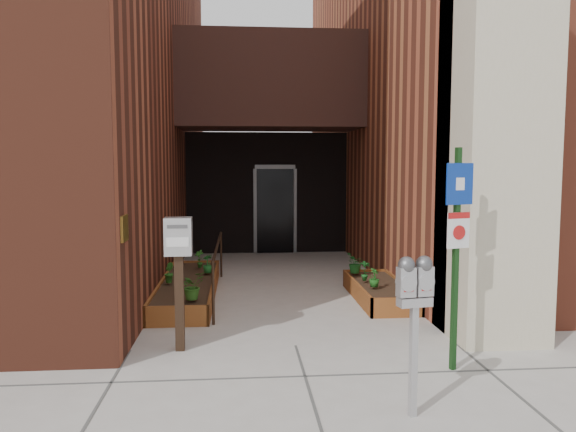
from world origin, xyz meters
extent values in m
plane|color=#9E9991|center=(0.00, 0.00, 0.00)|extent=(80.00, 80.00, 0.00)
cube|color=#602A1B|center=(-6.00, 6.70, 5.00)|extent=(8.00, 14.60, 10.00)
cube|color=#9B442D|center=(6.00, 7.15, 5.00)|extent=(8.00, 13.70, 10.00)
cube|color=#BBAF90|center=(2.55, 0.20, 2.20)|extent=(1.10, 1.20, 4.40)
cube|color=black|center=(0.00, 6.00, 4.00)|extent=(4.20, 2.00, 2.00)
cube|color=black|center=(0.00, 7.40, 1.50)|extent=(4.00, 0.30, 3.00)
cube|color=black|center=(0.20, 7.22, 1.05)|extent=(0.90, 0.06, 2.10)
cube|color=#B79338|center=(-1.99, -0.20, 1.50)|extent=(0.04, 0.30, 0.30)
cube|color=brown|center=(-1.55, 0.92, 0.15)|extent=(0.90, 0.04, 0.30)
cube|color=brown|center=(-1.55, 4.48, 0.15)|extent=(0.90, 0.04, 0.30)
cube|color=brown|center=(-1.98, 2.70, 0.15)|extent=(0.04, 3.60, 0.30)
cube|color=brown|center=(-1.12, 2.70, 0.15)|extent=(0.04, 3.60, 0.30)
cube|color=black|center=(-1.55, 2.70, 0.13)|extent=(0.82, 3.52, 0.26)
cube|color=brown|center=(1.60, 1.12, 0.15)|extent=(0.80, 0.04, 0.30)
cube|color=brown|center=(1.60, 3.28, 0.15)|extent=(0.80, 0.04, 0.30)
cube|color=brown|center=(1.22, 2.20, 0.15)|extent=(0.04, 2.20, 0.30)
cube|color=brown|center=(1.98, 2.20, 0.15)|extent=(0.04, 2.20, 0.30)
cube|color=black|center=(1.60, 2.20, 0.13)|extent=(0.72, 2.12, 0.26)
cylinder|color=black|center=(-1.05, 1.00, 0.45)|extent=(0.04, 0.04, 0.90)
cylinder|color=black|center=(-1.05, 4.30, 0.45)|extent=(0.04, 0.04, 0.90)
cylinder|color=black|center=(-1.05, 2.65, 0.88)|extent=(0.04, 3.30, 0.04)
cube|color=#ADADB0|center=(0.84, -2.00, 0.50)|extent=(0.07, 0.07, 1.00)
cube|color=#ADADB0|center=(0.84, -2.00, 1.04)|extent=(0.32, 0.17, 0.08)
cube|color=#ADADB0|center=(0.76, -2.01, 1.22)|extent=(0.16, 0.12, 0.26)
sphere|color=#59595B|center=(0.76, -2.01, 1.37)|extent=(0.15, 0.15, 0.15)
cube|color=white|center=(0.77, -2.07, 1.24)|extent=(0.09, 0.02, 0.05)
cube|color=#B21414|center=(0.77, -2.07, 1.16)|extent=(0.09, 0.02, 0.03)
cube|color=#ADADB0|center=(0.93, -1.99, 1.22)|extent=(0.16, 0.12, 0.26)
sphere|color=#59595B|center=(0.93, -1.99, 1.37)|extent=(0.15, 0.15, 0.15)
cube|color=white|center=(0.94, -2.04, 1.24)|extent=(0.09, 0.02, 0.05)
cube|color=#B21414|center=(0.94, -2.04, 1.16)|extent=(0.09, 0.02, 0.03)
cube|color=#143613|center=(1.63, -0.93, 1.20)|extent=(0.07, 0.07, 2.41)
cube|color=navy|center=(1.64, -0.96, 2.02)|extent=(0.32, 0.11, 0.44)
cube|color=white|center=(1.64, -0.97, 2.02)|extent=(0.11, 0.04, 0.13)
cube|color=white|center=(1.64, -0.96, 1.53)|extent=(0.27, 0.10, 0.38)
cube|color=#B21414|center=(1.64, -0.97, 1.69)|extent=(0.27, 0.09, 0.07)
cylinder|color=#B21414|center=(1.64, -0.97, 1.51)|extent=(0.15, 0.06, 0.15)
cube|color=black|center=(-1.40, -0.04, 0.58)|extent=(0.11, 0.11, 1.17)
cube|color=#BDBDBF|center=(-1.40, -0.04, 1.38)|extent=(0.32, 0.24, 0.45)
cube|color=#59595B|center=(-1.39, -0.16, 1.51)|extent=(0.23, 0.02, 0.04)
cube|color=white|center=(-1.39, -0.16, 1.33)|extent=(0.26, 0.02, 0.11)
imported|color=#285819|center=(-1.36, 1.27, 0.50)|extent=(0.50, 0.50, 0.40)
imported|color=#26631C|center=(-1.84, 2.45, 0.46)|extent=(0.22, 0.22, 0.33)
imported|color=#1C6222|center=(-1.25, 3.21, 0.46)|extent=(0.25, 0.25, 0.32)
imported|color=#22621C|center=(-1.43, 3.73, 0.47)|extent=(0.25, 0.25, 0.33)
imported|color=#1B5518|center=(1.43, 1.85, 0.45)|extent=(0.23, 0.23, 0.29)
imported|color=#1C6222|center=(1.38, 2.32, 0.47)|extent=(0.25, 0.25, 0.35)
imported|color=#1A5C1F|center=(1.35, 2.95, 0.48)|extent=(0.42, 0.42, 0.36)
camera|label=1|loc=(-0.66, -6.69, 2.24)|focal=35.00mm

